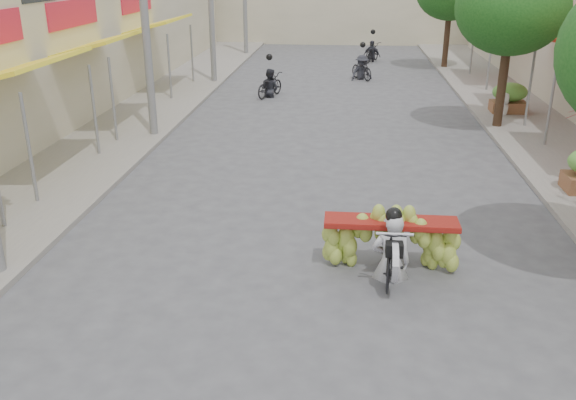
% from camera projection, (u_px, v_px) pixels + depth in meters
% --- Properties ---
extents(sidewalk_left, '(4.00, 60.00, 0.12)m').
position_uv_depth(sidewalk_left, '(136.00, 112.00, 21.82)').
color(sidewalk_left, gray).
rests_on(sidewalk_left, ground).
extents(sidewalk_right, '(4.00, 60.00, 0.12)m').
position_uv_depth(sidewalk_right, '(538.00, 121.00, 20.59)').
color(sidewalk_right, gray).
rests_on(sidewalk_right, ground).
extents(utility_pole_mid, '(0.60, 0.24, 8.00)m').
position_uv_depth(utility_pole_mid, '(143.00, 1.00, 17.45)').
color(utility_pole_mid, slate).
rests_on(utility_pole_mid, ground).
extents(street_tree_mid, '(3.40, 3.40, 5.25)m').
position_uv_depth(street_tree_mid, '(512.00, 8.00, 18.44)').
color(street_tree_mid, '#3A2719').
rests_on(street_tree_mid, ground).
extents(produce_crate_far, '(1.20, 0.88, 1.16)m').
position_uv_depth(produce_crate_far, '(509.00, 95.00, 21.34)').
color(produce_crate_far, brown).
rests_on(produce_crate_far, ground).
extents(banana_motorbike, '(2.31, 1.89, 2.24)m').
position_uv_depth(banana_motorbike, '(391.00, 235.00, 10.38)').
color(banana_motorbike, black).
rests_on(banana_motorbike, ground).
extents(pedestrian, '(0.88, 0.82, 1.55)m').
position_uv_depth(pedestrian, '(505.00, 92.00, 20.96)').
color(pedestrian, white).
rests_on(pedestrian, ground).
extents(bg_motorbike_a, '(1.24, 1.80, 1.95)m').
position_uv_depth(bg_motorbike_a, '(269.00, 79.00, 24.31)').
color(bg_motorbike_a, black).
rests_on(bg_motorbike_a, ground).
extents(bg_motorbike_b, '(1.27, 1.68, 1.95)m').
position_uv_depth(bg_motorbike_b, '(362.00, 61.00, 27.80)').
color(bg_motorbike_b, black).
rests_on(bg_motorbike_b, ground).
extents(bg_motorbike_c, '(1.25, 1.88, 1.95)m').
position_uv_depth(bg_motorbike_c, '(372.00, 47.00, 32.88)').
color(bg_motorbike_c, black).
rests_on(bg_motorbike_c, ground).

